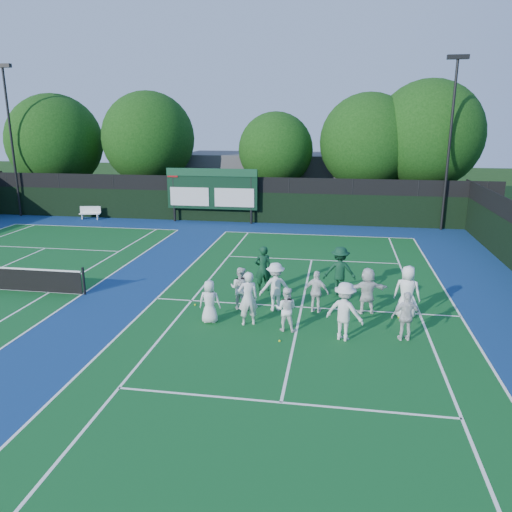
# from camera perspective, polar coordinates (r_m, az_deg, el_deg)

# --- Properties ---
(ground) EXTENTS (120.00, 120.00, 0.00)m
(ground) POSITION_cam_1_polar(r_m,az_deg,el_deg) (17.25, 4.97, -7.05)
(ground) COLOR black
(ground) RESTS_ON ground
(court_apron) EXTENTS (34.00, 32.00, 0.01)m
(court_apron) POSITION_cam_1_polar(r_m,az_deg,el_deg) (19.50, -12.70, -4.70)
(court_apron) COLOR navy
(court_apron) RESTS_ON ground
(near_court) EXTENTS (11.05, 23.85, 0.01)m
(near_court) POSITION_cam_1_polar(r_m,az_deg,el_deg) (18.18, 5.22, -5.84)
(near_court) COLOR #10521F
(near_court) RESTS_ON ground
(back_fence) EXTENTS (34.00, 0.08, 3.00)m
(back_fence) POSITION_cam_1_polar(r_m,az_deg,el_deg) (33.12, -3.17, 6.24)
(back_fence) COLOR black
(back_fence) RESTS_ON ground
(scoreboard) EXTENTS (6.00, 0.21, 3.55)m
(scoreboard) POSITION_cam_1_polar(r_m,az_deg,el_deg) (32.84, -5.09, 7.59)
(scoreboard) COLOR black
(scoreboard) RESTS_ON ground
(clubhouse) EXTENTS (18.00, 6.00, 4.00)m
(clubhouse) POSITION_cam_1_polar(r_m,az_deg,el_deg) (40.31, 4.95, 8.73)
(clubhouse) COLOR #505155
(clubhouse) RESTS_ON ground
(light_pole_left) EXTENTS (1.20, 0.30, 10.12)m
(light_pole_left) POSITION_cam_1_polar(r_m,az_deg,el_deg) (38.61, -26.34, 13.38)
(light_pole_left) COLOR black
(light_pole_left) RESTS_ON ground
(light_pole_right) EXTENTS (1.20, 0.30, 10.12)m
(light_pole_right) POSITION_cam_1_polar(r_m,az_deg,el_deg) (32.26, 21.44, 13.82)
(light_pole_right) COLOR black
(light_pole_right) RESTS_ON ground
(bench) EXTENTS (1.43, 0.65, 0.88)m
(bench) POSITION_cam_1_polar(r_m,az_deg,el_deg) (35.97, -18.42, 4.77)
(bench) COLOR white
(bench) RESTS_ON ground
(tree_a) EXTENTS (7.04, 7.04, 8.49)m
(tree_a) POSITION_cam_1_polar(r_m,az_deg,el_deg) (41.33, -21.74, 11.77)
(tree_a) COLOR black
(tree_a) RESTS_ON ground
(tree_b) EXTENTS (6.66, 6.66, 8.61)m
(tree_b) POSITION_cam_1_polar(r_m,az_deg,el_deg) (38.07, -11.92, 12.78)
(tree_b) COLOR black
(tree_b) RESTS_ON ground
(tree_c) EXTENTS (5.21, 5.21, 7.15)m
(tree_c) POSITION_cam_1_polar(r_m,az_deg,el_deg) (35.83, 2.52, 11.82)
(tree_c) COLOR black
(tree_c) RESTS_ON ground
(tree_d) EXTENTS (6.52, 6.52, 8.38)m
(tree_d) POSITION_cam_1_polar(r_m,az_deg,el_deg) (35.60, 12.91, 12.33)
(tree_d) COLOR black
(tree_d) RESTS_ON ground
(tree_e) EXTENTS (7.20, 7.20, 9.19)m
(tree_e) POSITION_cam_1_polar(r_m,az_deg,el_deg) (36.00, 19.26, 12.63)
(tree_e) COLOR black
(tree_e) RESTS_ON ground
(tennis_ball_0) EXTENTS (0.07, 0.07, 0.07)m
(tennis_ball_0) POSITION_cam_1_polar(r_m,az_deg,el_deg) (15.42, 2.72, -9.68)
(tennis_ball_0) COLOR #CCE11A
(tennis_ball_0) RESTS_ON ground
(tennis_ball_1) EXTENTS (0.07, 0.07, 0.07)m
(tennis_ball_1) POSITION_cam_1_polar(r_m,az_deg,el_deg) (17.83, 17.22, -6.84)
(tennis_ball_1) COLOR #CCE11A
(tennis_ball_1) RESTS_ON ground
(tennis_ball_2) EXTENTS (0.07, 0.07, 0.07)m
(tennis_ball_2) POSITION_cam_1_polar(r_m,az_deg,el_deg) (17.80, 16.03, -6.77)
(tennis_ball_2) COLOR #CCE11A
(tennis_ball_2) RESTS_ON ground
(tennis_ball_3) EXTENTS (0.07, 0.07, 0.07)m
(tennis_ball_3) POSITION_cam_1_polar(r_m,az_deg,el_deg) (18.39, -6.98, -5.56)
(tennis_ball_3) COLOR #CCE11A
(tennis_ball_3) RESTS_ON ground
(tennis_ball_4) EXTENTS (0.07, 0.07, 0.07)m
(tennis_ball_4) POSITION_cam_1_polar(r_m,az_deg,el_deg) (18.86, 3.74, -4.93)
(tennis_ball_4) COLOR #CCE11A
(tennis_ball_4) RESTS_ON ground
(tennis_ball_5) EXTENTS (0.07, 0.07, 0.07)m
(tennis_ball_5) POSITION_cam_1_polar(r_m,az_deg,el_deg) (17.13, 9.88, -7.28)
(tennis_ball_5) COLOR #CCE11A
(tennis_ball_5) RESTS_ON ground
(player_front_0) EXTENTS (0.75, 0.52, 1.47)m
(player_front_0) POSITION_cam_1_polar(r_m,az_deg,el_deg) (16.64, -5.32, -5.21)
(player_front_0) COLOR silver
(player_front_0) RESTS_ON ground
(player_front_1) EXTENTS (0.78, 0.65, 1.83)m
(player_front_1) POSITION_cam_1_polar(r_m,az_deg,el_deg) (16.31, -0.93, -4.89)
(player_front_1) COLOR white
(player_front_1) RESTS_ON ground
(player_front_2) EXTENTS (0.75, 0.61, 1.45)m
(player_front_2) POSITION_cam_1_polar(r_m,az_deg,el_deg) (15.98, 3.45, -6.07)
(player_front_2) COLOR white
(player_front_2) RESTS_ON ground
(player_front_3) EXTENTS (1.36, 1.07, 1.84)m
(player_front_3) POSITION_cam_1_polar(r_m,az_deg,el_deg) (15.47, 10.09, -6.25)
(player_front_3) COLOR silver
(player_front_3) RESTS_ON ground
(player_front_4) EXTENTS (0.97, 0.54, 1.56)m
(player_front_4) POSITION_cam_1_polar(r_m,az_deg,el_deg) (15.91, 16.81, -6.63)
(player_front_4) COLOR silver
(player_front_4) RESTS_ON ground
(player_back_0) EXTENTS (0.85, 0.71, 1.55)m
(player_back_0) POSITION_cam_1_polar(r_m,az_deg,el_deg) (17.74, -1.80, -3.69)
(player_back_0) COLOR silver
(player_back_0) RESTS_ON ground
(player_back_1) EXTENTS (1.27, 0.94, 1.75)m
(player_back_1) POSITION_cam_1_polar(r_m,az_deg,el_deg) (17.57, 2.23, -3.53)
(player_back_1) COLOR white
(player_back_1) RESTS_ON ground
(player_back_2) EXTENTS (0.95, 0.61, 1.51)m
(player_back_2) POSITION_cam_1_polar(r_m,az_deg,el_deg) (17.55, 6.94, -4.08)
(player_back_2) COLOR white
(player_back_2) RESTS_ON ground
(player_back_3) EXTENTS (1.60, 0.84, 1.65)m
(player_back_3) POSITION_cam_1_polar(r_m,az_deg,el_deg) (17.75, 12.59, -3.88)
(player_back_3) COLOR white
(player_back_3) RESTS_ON ground
(player_back_4) EXTENTS (1.00, 0.78, 1.83)m
(player_back_4) POSITION_cam_1_polar(r_m,az_deg,el_deg) (17.70, 16.88, -3.94)
(player_back_4) COLOR white
(player_back_4) RESTS_ON ground
(coach_left) EXTENTS (0.78, 0.65, 1.84)m
(coach_left) POSITION_cam_1_polar(r_m,az_deg,el_deg) (19.49, 0.80, -1.48)
(coach_left) COLOR #0E3620
(coach_left) RESTS_ON ground
(coach_right) EXTENTS (1.25, 0.73, 1.91)m
(coach_right) POSITION_cam_1_polar(r_m,az_deg,el_deg) (19.37, 9.55, -1.71)
(coach_right) COLOR #0E3621
(coach_right) RESTS_ON ground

